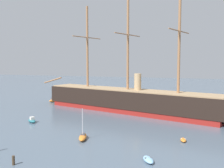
{
  "coord_description": "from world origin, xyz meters",
  "views": [
    {
      "loc": [
        17.18,
        -22.12,
        13.62
      ],
      "look_at": [
        -1.65,
        31.87,
        8.73
      ],
      "focal_mm": 41.94,
      "sensor_mm": 36.0,
      "label": 1
    }
  ],
  "objects_px": {
    "motorboat_mid_left": "(32,120)",
    "dinghy_distant_centre": "(155,102)",
    "sailboat_near_centre": "(83,137)",
    "motorboat_far_left": "(54,100)",
    "tall_ship": "(128,100)",
    "dinghy_mid_right": "(183,140)",
    "mooring_piling_nearest": "(13,160)",
    "dinghy_foreground_right": "(148,160)"
  },
  "relations": [
    {
      "from": "motorboat_mid_left",
      "to": "mooring_piling_nearest",
      "type": "xyz_separation_m",
      "value": [
        12.67,
        -21.25,
        0.16
      ]
    },
    {
      "from": "tall_ship",
      "to": "motorboat_mid_left",
      "type": "height_order",
      "value": "tall_ship"
    },
    {
      "from": "dinghy_foreground_right",
      "to": "dinghy_distant_centre",
      "type": "xyz_separation_m",
      "value": [
        -8.04,
        51.99,
        -0.04
      ]
    },
    {
      "from": "tall_ship",
      "to": "dinghy_mid_right",
      "type": "relative_size",
      "value": 26.28
    },
    {
      "from": "tall_ship",
      "to": "dinghy_mid_right",
      "type": "height_order",
      "value": "tall_ship"
    },
    {
      "from": "sailboat_near_centre",
      "to": "motorboat_mid_left",
      "type": "height_order",
      "value": "sailboat_near_centre"
    },
    {
      "from": "motorboat_mid_left",
      "to": "dinghy_mid_right",
      "type": "height_order",
      "value": "motorboat_mid_left"
    },
    {
      "from": "dinghy_foreground_right",
      "to": "dinghy_distant_centre",
      "type": "distance_m",
      "value": 52.61
    },
    {
      "from": "motorboat_mid_left",
      "to": "mooring_piling_nearest",
      "type": "height_order",
      "value": "motorboat_mid_left"
    },
    {
      "from": "dinghy_mid_right",
      "to": "mooring_piling_nearest",
      "type": "distance_m",
      "value": 27.25
    },
    {
      "from": "dinghy_mid_right",
      "to": "dinghy_distant_centre",
      "type": "height_order",
      "value": "dinghy_distant_centre"
    },
    {
      "from": "dinghy_mid_right",
      "to": "dinghy_distant_centre",
      "type": "xyz_separation_m",
      "value": [
        -11.87,
        40.9,
        0.03
      ]
    },
    {
      "from": "sailboat_near_centre",
      "to": "motorboat_far_left",
      "type": "bearing_deg",
      "value": 128.04
    },
    {
      "from": "dinghy_mid_right",
      "to": "mooring_piling_nearest",
      "type": "height_order",
      "value": "mooring_piling_nearest"
    },
    {
      "from": "dinghy_mid_right",
      "to": "motorboat_far_left",
      "type": "bearing_deg",
      "value": 145.14
    },
    {
      "from": "motorboat_far_left",
      "to": "sailboat_near_centre",
      "type": "bearing_deg",
      "value": -51.96
    },
    {
      "from": "sailboat_near_centre",
      "to": "dinghy_distant_centre",
      "type": "xyz_separation_m",
      "value": [
        4.9,
        45.5,
        -0.18
      ]
    },
    {
      "from": "tall_ship",
      "to": "motorboat_far_left",
      "type": "relative_size",
      "value": 14.54
    },
    {
      "from": "dinghy_foreground_right",
      "to": "dinghy_mid_right",
      "type": "xyz_separation_m",
      "value": [
        3.83,
        11.09,
        -0.07
      ]
    },
    {
      "from": "sailboat_near_centre",
      "to": "mooring_piling_nearest",
      "type": "bearing_deg",
      "value": -105.45
    },
    {
      "from": "tall_ship",
      "to": "dinghy_distant_centre",
      "type": "relative_size",
      "value": 23.51
    },
    {
      "from": "tall_ship",
      "to": "sailboat_near_centre",
      "type": "distance_m",
      "value": 27.19
    },
    {
      "from": "tall_ship",
      "to": "motorboat_mid_left",
      "type": "xyz_separation_m",
      "value": [
        -16.85,
        -19.17,
        -2.8
      ]
    },
    {
      "from": "dinghy_mid_right",
      "to": "sailboat_near_centre",
      "type": "bearing_deg",
      "value": -164.65
    },
    {
      "from": "sailboat_near_centre",
      "to": "motorboat_mid_left",
      "type": "relative_size",
      "value": 1.67
    },
    {
      "from": "dinghy_foreground_right",
      "to": "sailboat_near_centre",
      "type": "distance_m",
      "value": 14.48
    },
    {
      "from": "tall_ship",
      "to": "motorboat_far_left",
      "type": "distance_m",
      "value": 29.93
    },
    {
      "from": "dinghy_foreground_right",
      "to": "sailboat_near_centre",
      "type": "xyz_separation_m",
      "value": [
        -12.94,
        6.49,
        0.14
      ]
    },
    {
      "from": "tall_ship",
      "to": "sailboat_near_centre",
      "type": "relative_size",
      "value": 10.95
    },
    {
      "from": "tall_ship",
      "to": "motorboat_mid_left",
      "type": "distance_m",
      "value": 25.68
    },
    {
      "from": "sailboat_near_centre",
      "to": "dinghy_distant_centre",
      "type": "distance_m",
      "value": 45.77
    },
    {
      "from": "motorboat_mid_left",
      "to": "dinghy_distant_centre",
      "type": "xyz_separation_m",
      "value": [
        21.27,
        37.63,
        -0.17
      ]
    },
    {
      "from": "motorboat_far_left",
      "to": "dinghy_foreground_right",
      "type": "bearing_deg",
      "value": -45.92
    },
    {
      "from": "dinghy_foreground_right",
      "to": "sailboat_near_centre",
      "type": "height_order",
      "value": "sailboat_near_centre"
    },
    {
      "from": "tall_ship",
      "to": "sailboat_near_centre",
      "type": "height_order",
      "value": "tall_ship"
    },
    {
      "from": "motorboat_mid_left",
      "to": "mooring_piling_nearest",
      "type": "relative_size",
      "value": 2.67
    },
    {
      "from": "tall_ship",
      "to": "dinghy_foreground_right",
      "type": "height_order",
      "value": "tall_ship"
    },
    {
      "from": "sailboat_near_centre",
      "to": "mooring_piling_nearest",
      "type": "relative_size",
      "value": 4.47
    },
    {
      "from": "dinghy_foreground_right",
      "to": "dinghy_mid_right",
      "type": "height_order",
      "value": "dinghy_foreground_right"
    },
    {
      "from": "sailboat_near_centre",
      "to": "dinghy_distant_centre",
      "type": "bearing_deg",
      "value": 83.86
    },
    {
      "from": "dinghy_foreground_right",
      "to": "dinghy_distant_centre",
      "type": "height_order",
      "value": "dinghy_foreground_right"
    },
    {
      "from": "dinghy_distant_centre",
      "to": "mooring_piling_nearest",
      "type": "distance_m",
      "value": 59.51
    }
  ]
}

